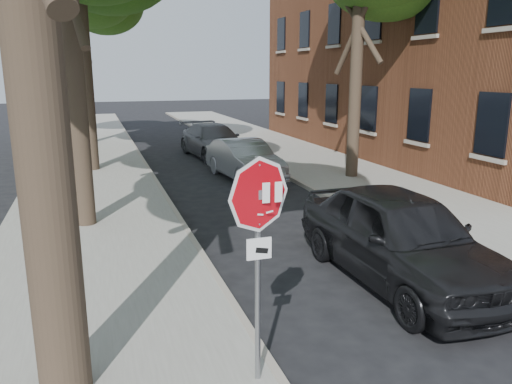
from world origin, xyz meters
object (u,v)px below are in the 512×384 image
(car_b, at_px, (244,160))
(car_c, at_px, (214,141))
(stop_sign, at_px, (259,228))
(car_a, at_px, (400,236))

(car_b, height_order, car_c, car_c)
(stop_sign, height_order, car_c, stop_sign)
(stop_sign, bearing_deg, car_b, 73.92)
(car_a, distance_m, car_c, 13.79)
(stop_sign, relative_size, car_c, 0.54)
(car_c, bearing_deg, car_a, -96.37)
(car_a, distance_m, car_b, 9.06)
(stop_sign, relative_size, car_b, 0.64)
(car_a, height_order, car_b, car_a)
(car_b, relative_size, car_c, 0.84)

